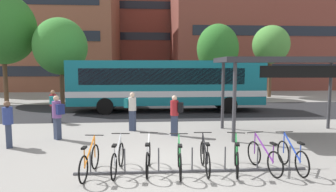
{
  "coord_description": "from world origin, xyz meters",
  "views": [
    {
      "loc": [
        -0.64,
        -7.92,
        2.93
      ],
      "look_at": [
        0.26,
        4.63,
        1.59
      ],
      "focal_mm": 31.21,
      "sensor_mm": 36.0,
      "label": 1
    }
  ],
  "objects_px": {
    "parked_bicycle_orange_0": "(90,162)",
    "parked_bicycle_blue_7": "(292,157)",
    "street_tree_3": "(2,29)",
    "parked_bicycle_silver_1": "(118,159)",
    "commuter_navy_pack_3": "(57,114)",
    "city_bus": "(168,83)",
    "parked_bicycle_green_3": "(179,160)",
    "parked_bicycle_white_2": "(148,158)",
    "commuter_olive_pack_2": "(8,121)",
    "transit_shelter": "(289,63)",
    "commuter_teal_pack_4": "(53,104)",
    "street_tree_2": "(218,49)",
    "commuter_teal_pack_0": "(132,109)",
    "parked_bicycle_purple_6": "(264,157)",
    "street_tree_0": "(271,45)",
    "street_tree_1": "(61,47)",
    "parked_bicycle_green_5": "(236,158)",
    "parked_bicycle_black_4": "(205,158)",
    "commuter_black_pack_1": "(175,113)"
  },
  "relations": [
    {
      "from": "parked_bicycle_purple_6",
      "to": "city_bus",
      "type": "bearing_deg",
      "value": -0.56
    },
    {
      "from": "parked_bicycle_green_5",
      "to": "street_tree_0",
      "type": "xyz_separation_m",
      "value": [
        8.8,
        18.39,
        4.36
      ]
    },
    {
      "from": "commuter_black_pack_1",
      "to": "street_tree_2",
      "type": "distance_m",
      "value": 15.09
    },
    {
      "from": "parked_bicycle_white_2",
      "to": "city_bus",
      "type": "bearing_deg",
      "value": -3.41
    },
    {
      "from": "street_tree_0",
      "to": "street_tree_2",
      "type": "relative_size",
      "value": 1.0
    },
    {
      "from": "commuter_black_pack_1",
      "to": "transit_shelter",
      "type": "bearing_deg",
      "value": -163.34
    },
    {
      "from": "street_tree_3",
      "to": "street_tree_1",
      "type": "bearing_deg",
      "value": -11.9
    },
    {
      "from": "commuter_teal_pack_0",
      "to": "street_tree_2",
      "type": "distance_m",
      "value": 14.89
    },
    {
      "from": "parked_bicycle_white_2",
      "to": "commuter_olive_pack_2",
      "type": "xyz_separation_m",
      "value": [
        -4.94,
        2.75,
        0.58
      ]
    },
    {
      "from": "street_tree_2",
      "to": "street_tree_3",
      "type": "relative_size",
      "value": 0.78
    },
    {
      "from": "city_bus",
      "to": "parked_bicycle_silver_1",
      "type": "bearing_deg",
      "value": -100.78
    },
    {
      "from": "city_bus",
      "to": "street_tree_2",
      "type": "height_order",
      "value": "street_tree_2"
    },
    {
      "from": "commuter_olive_pack_2",
      "to": "street_tree_2",
      "type": "distance_m",
      "value": 19.1
    },
    {
      "from": "parked_bicycle_green_5",
      "to": "commuter_teal_pack_0",
      "type": "height_order",
      "value": "commuter_teal_pack_0"
    },
    {
      "from": "parked_bicycle_silver_1",
      "to": "street_tree_3",
      "type": "bearing_deg",
      "value": 38.27
    },
    {
      "from": "parked_bicycle_green_5",
      "to": "commuter_olive_pack_2",
      "type": "height_order",
      "value": "commuter_olive_pack_2"
    },
    {
      "from": "street_tree_2",
      "to": "parked_bicycle_purple_6",
      "type": "bearing_deg",
      "value": -99.55
    },
    {
      "from": "parked_bicycle_orange_0",
      "to": "street_tree_3",
      "type": "xyz_separation_m",
      "value": [
        -9.39,
        15.76,
        5.3
      ]
    },
    {
      "from": "city_bus",
      "to": "parked_bicycle_purple_6",
      "type": "height_order",
      "value": "city_bus"
    },
    {
      "from": "city_bus",
      "to": "parked_bicycle_green_3",
      "type": "height_order",
      "value": "city_bus"
    },
    {
      "from": "transit_shelter",
      "to": "commuter_teal_pack_0",
      "type": "height_order",
      "value": "transit_shelter"
    },
    {
      "from": "parked_bicycle_green_3",
      "to": "commuter_black_pack_1",
      "type": "height_order",
      "value": "commuter_black_pack_1"
    },
    {
      "from": "parked_bicycle_green_3",
      "to": "commuter_navy_pack_3",
      "type": "distance_m",
      "value": 5.93
    },
    {
      "from": "parked_bicycle_green_5",
      "to": "parked_bicycle_blue_7",
      "type": "height_order",
      "value": "same"
    },
    {
      "from": "parked_bicycle_orange_0",
      "to": "commuter_teal_pack_0",
      "type": "distance_m",
      "value": 5.41
    },
    {
      "from": "transit_shelter",
      "to": "commuter_navy_pack_3",
      "type": "xyz_separation_m",
      "value": [
        -9.33,
        -0.11,
        -2.02
      ]
    },
    {
      "from": "commuter_olive_pack_2",
      "to": "commuter_black_pack_1",
      "type": "bearing_deg",
      "value": 76.25
    },
    {
      "from": "city_bus",
      "to": "parked_bicycle_black_4",
      "type": "xyz_separation_m",
      "value": [
        0.27,
        -10.74,
        -1.39
      ]
    },
    {
      "from": "parked_bicycle_orange_0",
      "to": "parked_bicycle_blue_7",
      "type": "distance_m",
      "value": 5.55
    },
    {
      "from": "commuter_olive_pack_2",
      "to": "street_tree_3",
      "type": "relative_size",
      "value": 0.2
    },
    {
      "from": "city_bus",
      "to": "street_tree_0",
      "type": "bearing_deg",
      "value": 37.77
    },
    {
      "from": "parked_bicycle_purple_6",
      "to": "commuter_teal_pack_4",
      "type": "height_order",
      "value": "commuter_teal_pack_4"
    },
    {
      "from": "parked_bicycle_black_4",
      "to": "parked_bicycle_green_5",
      "type": "distance_m",
      "value": 0.86
    },
    {
      "from": "street_tree_1",
      "to": "commuter_navy_pack_3",
      "type": "bearing_deg",
      "value": -75.19
    },
    {
      "from": "commuter_teal_pack_4",
      "to": "street_tree_0",
      "type": "bearing_deg",
      "value": -67.91
    },
    {
      "from": "parked_bicycle_blue_7",
      "to": "street_tree_3",
      "type": "height_order",
      "value": "street_tree_3"
    },
    {
      "from": "parked_bicycle_silver_1",
      "to": "commuter_navy_pack_3",
      "type": "height_order",
      "value": "commuter_navy_pack_3"
    },
    {
      "from": "parked_bicycle_silver_1",
      "to": "street_tree_2",
      "type": "distance_m",
      "value": 19.64
    },
    {
      "from": "city_bus",
      "to": "commuter_teal_pack_0",
      "type": "relative_size",
      "value": 6.98
    },
    {
      "from": "transit_shelter",
      "to": "commuter_teal_pack_4",
      "type": "distance_m",
      "value": 11.29
    },
    {
      "from": "commuter_black_pack_1",
      "to": "commuter_teal_pack_4",
      "type": "xyz_separation_m",
      "value": [
        -5.92,
        3.18,
        -0.01
      ]
    },
    {
      "from": "parked_bicycle_purple_6",
      "to": "commuter_olive_pack_2",
      "type": "relative_size",
      "value": 1.02
    },
    {
      "from": "commuter_olive_pack_2",
      "to": "street_tree_0",
      "type": "distance_m",
      "value": 22.7
    },
    {
      "from": "parked_bicycle_white_2",
      "to": "street_tree_1",
      "type": "relative_size",
      "value": 0.27
    },
    {
      "from": "parked_bicycle_green_3",
      "to": "commuter_olive_pack_2",
      "type": "relative_size",
      "value": 1.03
    },
    {
      "from": "commuter_teal_pack_0",
      "to": "parked_bicycle_green_5",
      "type": "bearing_deg",
      "value": -38.73
    },
    {
      "from": "street_tree_3",
      "to": "parked_bicycle_silver_1",
      "type": "bearing_deg",
      "value": -57.08
    },
    {
      "from": "parked_bicycle_silver_1",
      "to": "parked_bicycle_green_5",
      "type": "height_order",
      "value": "same"
    },
    {
      "from": "parked_bicycle_green_5",
      "to": "commuter_teal_pack_4",
      "type": "xyz_separation_m",
      "value": [
        -7.2,
        7.42,
        0.58
      ]
    },
    {
      "from": "street_tree_0",
      "to": "street_tree_2",
      "type": "distance_m",
      "value": 5.01
    }
  ]
}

